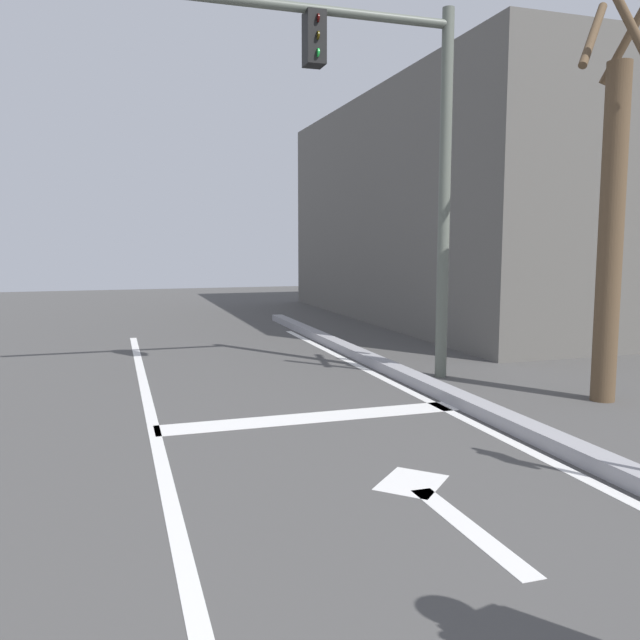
% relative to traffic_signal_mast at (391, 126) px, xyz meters
% --- Properties ---
extents(lane_line_center, '(0.12, 20.00, 0.01)m').
position_rel_traffic_signal_mast_xyz_m(lane_line_center, '(-3.17, -4.83, -3.36)').
color(lane_line_center, silver).
rests_on(lane_line_center, ground).
extents(stop_bar, '(3.31, 0.40, 0.01)m').
position_rel_traffic_signal_mast_xyz_m(stop_bar, '(-1.52, -1.50, -3.36)').
color(stop_bar, silver).
rests_on(stop_bar, ground).
extents(lane_arrow_stem, '(0.16, 1.40, 0.01)m').
position_rel_traffic_signal_mast_xyz_m(lane_arrow_stem, '(-1.35, -4.39, -3.36)').
color(lane_arrow_stem, silver).
rests_on(lane_arrow_stem, ground).
extents(lane_arrow_head, '(0.71, 0.71, 0.01)m').
position_rel_traffic_signal_mast_xyz_m(lane_arrow_head, '(-1.35, -3.54, -3.36)').
color(lane_arrow_head, silver).
rests_on(lane_arrow_head, ground).
extents(traffic_signal_mast, '(3.77, 0.34, 4.92)m').
position_rel_traffic_signal_mast_xyz_m(traffic_signal_mast, '(0.00, 0.00, 0.00)').
color(traffic_signal_mast, '#596055').
rests_on(traffic_signal_mast, ground).
extents(roadside_tree, '(1.00, 1.01, 4.87)m').
position_rel_traffic_signal_mast_xyz_m(roadside_tree, '(1.96, -1.81, -1.20)').
color(roadside_tree, brown).
rests_on(roadside_tree, ground).
extents(building_block, '(8.59, 11.34, 5.29)m').
position_rel_traffic_signal_mast_xyz_m(building_block, '(6.43, 6.30, -0.72)').
color(building_block, '#5E5B56').
rests_on(building_block, ground).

